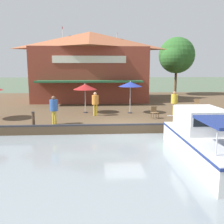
{
  "coord_description": "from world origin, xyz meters",
  "views": [
    {
      "loc": [
        15.04,
        -1.73,
        4.08
      ],
      "look_at": [
        -1.0,
        -0.71,
        1.3
      ],
      "focal_mm": 40.0,
      "sensor_mm": 36.0,
      "label": 1
    }
  ],
  "objects_px": {
    "person_mid_patio": "(54,106)",
    "mooring_post": "(33,119)",
    "waterfront_restaurant": "(90,66)",
    "patio_umbrella_back_row": "(85,87)",
    "cafe_chair_mid_patio": "(197,103)",
    "patio_umbrella_by_entrance": "(130,84)",
    "tree_behind_restaurant": "(176,56)",
    "person_at_quay_edge": "(174,100)",
    "person_near_entrance": "(95,101)",
    "cafe_chair_under_first_umbrella": "(154,112)",
    "motorboat_fourth_along": "(203,138)"
  },
  "relations": [
    {
      "from": "waterfront_restaurant",
      "to": "person_mid_patio",
      "type": "distance_m",
      "value": 13.55
    },
    {
      "from": "patio_umbrella_back_row",
      "to": "patio_umbrella_by_entrance",
      "type": "bearing_deg",
      "value": 83.63
    },
    {
      "from": "cafe_chair_mid_patio",
      "to": "tree_behind_restaurant",
      "type": "distance_m",
      "value": 13.14
    },
    {
      "from": "waterfront_restaurant",
      "to": "cafe_chair_mid_patio",
      "type": "xyz_separation_m",
      "value": [
        7.38,
        9.55,
        -3.38
      ]
    },
    {
      "from": "person_mid_patio",
      "to": "person_near_entrance",
      "type": "height_order",
      "value": "person_mid_patio"
    },
    {
      "from": "waterfront_restaurant",
      "to": "patio_umbrella_by_entrance",
      "type": "height_order",
      "value": "waterfront_restaurant"
    },
    {
      "from": "patio_umbrella_by_entrance",
      "to": "cafe_chair_mid_patio",
      "type": "relative_size",
      "value": 2.98
    },
    {
      "from": "patio_umbrella_back_row",
      "to": "cafe_chair_under_first_umbrella",
      "type": "height_order",
      "value": "patio_umbrella_back_row"
    },
    {
      "from": "cafe_chair_mid_patio",
      "to": "tree_behind_restaurant",
      "type": "relative_size",
      "value": 0.11
    },
    {
      "from": "waterfront_restaurant",
      "to": "tree_behind_restaurant",
      "type": "relative_size",
      "value": 1.63
    },
    {
      "from": "tree_behind_restaurant",
      "to": "patio_umbrella_back_row",
      "type": "bearing_deg",
      "value": -40.25
    },
    {
      "from": "person_at_quay_edge",
      "to": "person_near_entrance",
      "type": "distance_m",
      "value": 6.05
    },
    {
      "from": "waterfront_restaurant",
      "to": "person_at_quay_edge",
      "type": "distance_m",
      "value": 12.48
    },
    {
      "from": "person_near_entrance",
      "to": "person_at_quay_edge",
      "type": "bearing_deg",
      "value": 90.51
    },
    {
      "from": "waterfront_restaurant",
      "to": "patio_umbrella_by_entrance",
      "type": "xyz_separation_m",
      "value": [
        9.35,
        3.3,
        -1.56
      ]
    },
    {
      "from": "person_at_quay_edge",
      "to": "patio_umbrella_back_row",
      "type": "bearing_deg",
      "value": -100.58
    },
    {
      "from": "patio_umbrella_by_entrance",
      "to": "motorboat_fourth_along",
      "type": "distance_m",
      "value": 8.97
    },
    {
      "from": "person_mid_patio",
      "to": "tree_behind_restaurant",
      "type": "xyz_separation_m",
      "value": [
        -17.89,
        13.41,
        4.01
      ]
    },
    {
      "from": "cafe_chair_mid_patio",
      "to": "cafe_chair_under_first_umbrella",
      "type": "distance_m",
      "value": 6.4
    },
    {
      "from": "person_mid_patio",
      "to": "cafe_chair_under_first_umbrella",
      "type": "bearing_deg",
      "value": 102.57
    },
    {
      "from": "waterfront_restaurant",
      "to": "person_mid_patio",
      "type": "bearing_deg",
      "value": -8.88
    },
    {
      "from": "person_mid_patio",
      "to": "tree_behind_restaurant",
      "type": "distance_m",
      "value": 22.71
    },
    {
      "from": "patio_umbrella_by_entrance",
      "to": "tree_behind_restaurant",
      "type": "height_order",
      "value": "tree_behind_restaurant"
    },
    {
      "from": "patio_umbrella_by_entrance",
      "to": "person_near_entrance",
      "type": "bearing_deg",
      "value": -71.24
    },
    {
      "from": "person_mid_patio",
      "to": "person_near_entrance",
      "type": "distance_m",
      "value": 3.84
    },
    {
      "from": "waterfront_restaurant",
      "to": "person_near_entrance",
      "type": "relative_size",
      "value": 7.07
    },
    {
      "from": "mooring_post",
      "to": "cafe_chair_under_first_umbrella",
      "type": "bearing_deg",
      "value": 102.97
    },
    {
      "from": "patio_umbrella_back_row",
      "to": "person_mid_patio",
      "type": "relative_size",
      "value": 1.29
    },
    {
      "from": "person_at_quay_edge",
      "to": "motorboat_fourth_along",
      "type": "bearing_deg",
      "value": -7.47
    },
    {
      "from": "cafe_chair_mid_patio",
      "to": "person_at_quay_edge",
      "type": "relative_size",
      "value": 0.47
    },
    {
      "from": "patio_umbrella_by_entrance",
      "to": "person_near_entrance",
      "type": "height_order",
      "value": "patio_umbrella_by_entrance"
    },
    {
      "from": "waterfront_restaurant",
      "to": "person_near_entrance",
      "type": "distance_m",
      "value": 10.66
    },
    {
      "from": "patio_umbrella_back_row",
      "to": "person_near_entrance",
      "type": "bearing_deg",
      "value": 30.99
    },
    {
      "from": "waterfront_restaurant",
      "to": "tree_behind_restaurant",
      "type": "xyz_separation_m",
      "value": [
        -4.77,
        11.36,
        1.31
      ]
    },
    {
      "from": "person_mid_patio",
      "to": "person_at_quay_edge",
      "type": "distance_m",
      "value": 9.11
    },
    {
      "from": "patio_umbrella_by_entrance",
      "to": "mooring_post",
      "type": "bearing_deg",
      "value": -58.1
    },
    {
      "from": "patio_umbrella_by_entrance",
      "to": "person_at_quay_edge",
      "type": "xyz_separation_m",
      "value": [
        0.88,
        3.29,
        -1.15
      ]
    },
    {
      "from": "person_near_entrance",
      "to": "mooring_post",
      "type": "relative_size",
      "value": 2.01
    },
    {
      "from": "motorboat_fourth_along",
      "to": "mooring_post",
      "type": "relative_size",
      "value": 8.9
    },
    {
      "from": "motorboat_fourth_along",
      "to": "tree_behind_restaurant",
      "type": "bearing_deg",
      "value": 165.68
    },
    {
      "from": "waterfront_restaurant",
      "to": "patio_umbrella_back_row",
      "type": "distance_m",
      "value": 9.13
    },
    {
      "from": "cafe_chair_mid_patio",
      "to": "person_mid_patio",
      "type": "height_order",
      "value": "person_mid_patio"
    },
    {
      "from": "motorboat_fourth_along",
      "to": "person_at_quay_edge",
      "type": "bearing_deg",
      "value": 172.53
    },
    {
      "from": "tree_behind_restaurant",
      "to": "person_at_quay_edge",
      "type": "bearing_deg",
      "value": -17.62
    },
    {
      "from": "mooring_post",
      "to": "motorboat_fourth_along",
      "type": "bearing_deg",
      "value": 64.03
    },
    {
      "from": "patio_umbrella_by_entrance",
      "to": "tree_behind_restaurant",
      "type": "relative_size",
      "value": 0.33
    },
    {
      "from": "cafe_chair_mid_patio",
      "to": "mooring_post",
      "type": "height_order",
      "value": "mooring_post"
    },
    {
      "from": "person_near_entrance",
      "to": "tree_behind_restaurant",
      "type": "distance_m",
      "value": 18.97
    },
    {
      "from": "motorboat_fourth_along",
      "to": "cafe_chair_under_first_umbrella",
      "type": "bearing_deg",
      "value": -172.02
    },
    {
      "from": "person_mid_patio",
      "to": "mooring_post",
      "type": "height_order",
      "value": "person_mid_patio"
    }
  ]
}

